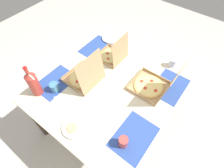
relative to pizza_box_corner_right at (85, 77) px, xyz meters
name	(u,v)px	position (x,y,z in m)	size (l,w,h in m)	color
ground_plane	(112,120)	(-0.11, 0.23, -0.78)	(6.00, 6.00, 0.00)	beige
dining_table	(112,90)	(-0.11, 0.23, -0.15)	(1.33, 1.17, 0.73)	#3F3328
placemat_near_left	(97,48)	(-0.41, -0.21, -0.05)	(0.36, 0.26, 0.00)	#2D4C9E
placemat_near_right	(56,82)	(0.18, -0.21, -0.05)	(0.36, 0.26, 0.00)	#2D4C9E
placemat_far_left	(170,86)	(-0.41, 0.66, -0.05)	(0.36, 0.26, 0.00)	#2D4C9E
placemat_far_right	(134,137)	(0.18, 0.66, -0.05)	(0.36, 0.26, 0.00)	#2D4C9E
pizza_box_corner_right	(85,77)	(0.00, 0.00, 0.00)	(0.29, 0.30, 0.33)	tan
pizza_box_edge_far	(153,86)	(-0.29, 0.55, 0.00)	(0.30, 0.35, 0.33)	tan
pizza_box_corner_left	(113,55)	(-0.39, 0.03, 0.00)	(0.25, 0.25, 0.29)	tan
plate_far_right	(112,38)	(-0.64, -0.18, -0.04)	(0.22, 0.22, 0.02)	white
plate_near_right	(75,127)	(0.40, 0.26, -0.04)	(0.20, 0.20, 0.03)	white
soda_bottle	(33,83)	(0.36, -0.24, 0.08)	(0.09, 0.09, 0.32)	#B2382D
cup_clear_right	(173,63)	(-0.66, 0.56, -0.01)	(0.07, 0.07, 0.09)	silver
cup_red	(55,87)	(0.25, -0.13, -0.01)	(0.08, 0.08, 0.09)	teal
cup_spare	(123,142)	(0.28, 0.63, 0.00)	(0.07, 0.07, 0.09)	#BF4742
knife_by_near_right	(141,53)	(-0.64, 0.22, -0.05)	(0.21, 0.02, 0.01)	#B7B7BC
fork_by_far_right	(54,106)	(0.37, -0.02, -0.05)	(0.19, 0.02, 0.01)	#B7B7BC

